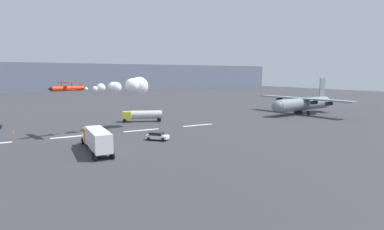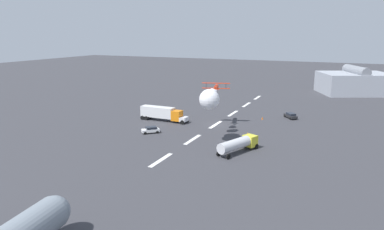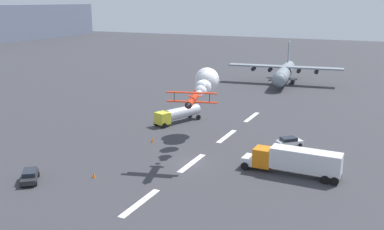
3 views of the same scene
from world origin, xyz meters
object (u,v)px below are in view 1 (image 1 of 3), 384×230
stunt_biplane_red (129,86)px  followme_car_yellow (157,136)px  cargo_transport_plane (301,104)px  fuel_tanker_truck (142,115)px  traffic_cone_near (13,131)px  semi_truck_orange (96,138)px  traffic_cone_far (94,125)px

stunt_biplane_red → followme_car_yellow: bearing=-86.6°
cargo_transport_plane → fuel_tanker_truck: (-48.13, 8.88, -1.54)m
followme_car_yellow → traffic_cone_near: 31.72m
stunt_biplane_red → semi_truck_orange: stunt_biplane_red is taller
semi_truck_orange → traffic_cone_near: bearing=117.4°
stunt_biplane_red → traffic_cone_far: size_ratio=28.75×
cargo_transport_plane → fuel_tanker_truck: size_ratio=3.12×
traffic_cone_near → semi_truck_orange: bearing=-62.6°
stunt_biplane_red → cargo_transport_plane: bearing=-0.6°
traffic_cone_near → traffic_cone_far: (16.44, 0.55, 0.00)m
cargo_transport_plane → followme_car_yellow: bearing=-165.3°
semi_truck_orange → followme_car_yellow: (11.62, 3.34, -1.30)m
stunt_biplane_red → traffic_cone_far: bearing=135.3°
traffic_cone_near → followme_car_yellow: bearing=-40.6°
stunt_biplane_red → fuel_tanker_truck: (5.70, 8.28, -7.79)m
semi_truck_orange → traffic_cone_near: (-12.45, 24.00, -1.73)m
followme_car_yellow → stunt_biplane_red: bearing=93.4°
cargo_transport_plane → stunt_biplane_red: bearing=179.4°
fuel_tanker_truck → traffic_cone_near: (-28.92, -2.14, -1.38)m
traffic_cone_near → traffic_cone_far: same height
cargo_transport_plane → semi_truck_orange: (-64.59, -17.26, -1.18)m
semi_truck_orange → cargo_transport_plane: bearing=15.0°
stunt_biplane_red → followme_car_yellow: 16.97m
stunt_biplane_red → followme_car_yellow: size_ratio=5.14×
semi_truck_orange → fuel_tanker_truck: 30.90m
cargo_transport_plane → traffic_cone_near: bearing=175.0°
stunt_biplane_red → fuel_tanker_truck: 12.72m
stunt_biplane_red → traffic_cone_near: 25.70m
fuel_tanker_truck → stunt_biplane_red: bearing=-124.6°
fuel_tanker_truck → followme_car_yellow: 23.33m
semi_truck_orange → traffic_cone_near: 27.09m
traffic_cone_near → traffic_cone_far: size_ratio=1.00×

